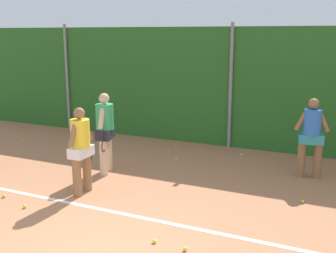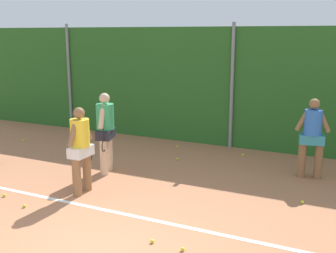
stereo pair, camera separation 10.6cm
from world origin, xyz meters
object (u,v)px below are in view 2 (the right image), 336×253
object	(u,v)px
tennis_ball_3	(24,206)
tennis_ball_13	(103,143)
tennis_ball_1	(177,159)
tennis_ball_6	(109,136)
tennis_ball_8	(243,155)
player_midcourt	(105,129)
tennis_ball_5	(152,241)
tennis_ball_0	(302,202)
player_foreground_near	(81,146)
tennis_ball_7	(178,146)
tennis_ball_10	(183,249)
tennis_ball_12	(4,195)
player_backcourt_far	(312,134)
tennis_ball_11	(24,140)

from	to	relation	value
tennis_ball_3	tennis_ball_13	xyz separation A→B (m)	(-1.28, 4.57, 0.00)
tennis_ball_1	tennis_ball_6	xyz separation A→B (m)	(-3.01, 1.31, 0.00)
tennis_ball_8	tennis_ball_13	bearing A→B (deg)	-172.15
player_midcourt	tennis_ball_5	world-z (taller)	player_midcourt
tennis_ball_8	tennis_ball_0	bearing A→B (deg)	-54.15
player_foreground_near	tennis_ball_13	distance (m)	4.05
tennis_ball_7	tennis_ball_10	distance (m)	5.92
player_foreground_near	tennis_ball_1	xyz separation A→B (m)	(0.87, 2.93, -0.99)
tennis_ball_0	tennis_ball_8	bearing A→B (deg)	125.85
tennis_ball_0	tennis_ball_12	world-z (taller)	same
player_midcourt	tennis_ball_3	bearing A→B (deg)	-22.93
player_midcourt	player_backcourt_far	world-z (taller)	player_midcourt
tennis_ball_0	tennis_ball_8	world-z (taller)	same
tennis_ball_7	tennis_ball_12	xyz separation A→B (m)	(-1.69, -4.96, 0.00)
tennis_ball_3	tennis_ball_12	xyz separation A→B (m)	(-0.76, 0.22, 0.00)
player_midcourt	tennis_ball_0	size ratio (longest dim) A/B	29.15
tennis_ball_5	tennis_ball_10	size ratio (longest dim) A/B	1.00
tennis_ball_13	tennis_ball_12	bearing A→B (deg)	-83.15
tennis_ball_11	tennis_ball_7	bearing A→B (deg)	16.94
tennis_ball_6	tennis_ball_3	bearing A→B (deg)	-73.52
tennis_ball_3	tennis_ball_7	bearing A→B (deg)	79.88
player_foreground_near	player_midcourt	xyz separation A→B (m)	(-0.27, 1.32, 0.06)
tennis_ball_3	tennis_ball_8	size ratio (longest dim) A/B	1.00
player_midcourt	tennis_ball_10	size ratio (longest dim) A/B	29.15
player_midcourt	tennis_ball_12	size ratio (longest dim) A/B	29.15
player_midcourt	tennis_ball_6	size ratio (longest dim) A/B	29.15
player_midcourt	tennis_ball_6	bearing A→B (deg)	-163.70
tennis_ball_0	tennis_ball_6	distance (m)	7.01
player_foreground_near	tennis_ball_6	size ratio (longest dim) A/B	27.63
player_backcourt_far	tennis_ball_12	distance (m)	6.81
tennis_ball_7	player_foreground_near	bearing A→B (deg)	-95.15
tennis_ball_7	tennis_ball_10	world-z (taller)	same
player_foreground_near	tennis_ball_1	bearing A→B (deg)	-16.95
tennis_ball_5	tennis_ball_3	bearing A→B (deg)	176.46
tennis_ball_12	tennis_ball_13	size ratio (longest dim) A/B	1.00
tennis_ball_7	tennis_ball_0	bearing A→B (deg)	-34.78
tennis_ball_5	tennis_ball_8	size ratio (longest dim) A/B	1.00
tennis_ball_3	player_midcourt	bearing A→B (deg)	83.36
tennis_ball_5	tennis_ball_8	distance (m)	5.32
player_midcourt	tennis_ball_10	xyz separation A→B (m)	(3.12, -2.62, -1.05)
tennis_ball_0	tennis_ball_6	bearing A→B (deg)	155.90
tennis_ball_5	tennis_ball_11	world-z (taller)	same
tennis_ball_11	tennis_ball_6	bearing A→B (deg)	36.70
player_midcourt	tennis_ball_13	distance (m)	2.85
player_backcourt_far	tennis_ball_8	size ratio (longest dim) A/B	28.11
tennis_ball_1	tennis_ball_13	world-z (taller)	same
tennis_ball_0	tennis_ball_12	bearing A→B (deg)	-158.00
tennis_ball_1	tennis_ball_8	distance (m)	1.84
tennis_ball_11	tennis_ball_12	world-z (taller)	same
player_midcourt	tennis_ball_1	size ratio (longest dim) A/B	29.15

